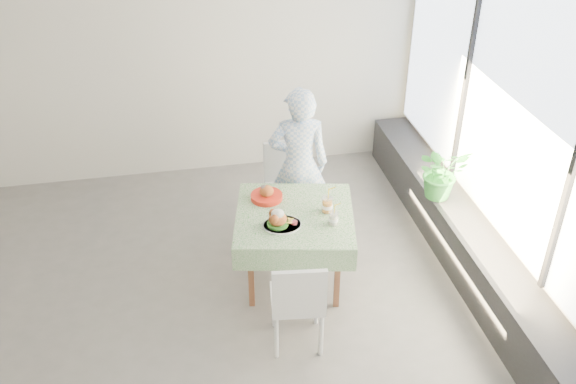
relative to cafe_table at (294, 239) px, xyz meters
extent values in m
plane|color=#615E5C|center=(-1.14, -0.23, -0.46)|extent=(6.00, 6.00, 0.00)
cube|color=beige|center=(-1.14, 2.27, 0.94)|extent=(6.00, 0.02, 2.80)
cube|color=beige|center=(1.86, -0.23, 0.94)|extent=(0.02, 5.00, 2.80)
cube|color=#D1E0F9|center=(1.83, -0.23, 1.19)|extent=(0.01, 4.80, 2.18)
cube|color=black|center=(1.66, -0.23, -0.21)|extent=(0.40, 4.80, 0.50)
cube|color=brown|center=(0.00, 0.00, 0.25)|extent=(1.06, 1.06, 0.04)
cube|color=beige|center=(0.00, 0.00, 0.28)|extent=(1.23, 1.23, 0.01)
cube|color=white|center=(0.12, 0.80, 0.02)|extent=(0.48, 0.48, 0.04)
cube|color=white|center=(0.11, 1.00, 0.27)|extent=(0.45, 0.08, 0.45)
cube|color=white|center=(-0.14, -0.80, 0.00)|extent=(0.47, 0.47, 0.04)
cube|color=white|center=(-0.16, -0.99, 0.23)|extent=(0.43, 0.09, 0.43)
imported|color=#8AADDC|center=(0.19, 0.71, 0.36)|extent=(0.64, 0.46, 1.65)
cylinder|color=white|center=(-0.14, -0.16, 0.29)|extent=(0.34, 0.34, 0.02)
cylinder|color=#195014|center=(-0.18, -0.16, 0.31)|extent=(0.19, 0.19, 0.02)
ellipsoid|color=#9C5225|center=(-0.18, -0.16, 0.36)|extent=(0.16, 0.15, 0.12)
ellipsoid|color=white|center=(-0.18, -0.16, 0.42)|extent=(0.11, 0.11, 0.08)
cylinder|color=#A91015|center=(-0.04, -0.18, 0.32)|extent=(0.06, 0.06, 0.03)
cylinder|color=white|center=(0.30, -0.02, 0.35)|extent=(0.10, 0.10, 0.14)
cylinder|color=orange|center=(0.30, -0.02, 0.34)|extent=(0.09, 0.09, 0.10)
cylinder|color=white|center=(0.30, -0.02, 0.43)|extent=(0.11, 0.11, 0.01)
cylinder|color=yellow|center=(0.30, -0.02, 0.48)|extent=(0.01, 0.04, 0.20)
cylinder|color=white|center=(0.30, -0.22, 0.34)|extent=(0.08, 0.08, 0.12)
cylinder|color=#F1ECCA|center=(0.30, -0.22, 0.33)|extent=(0.07, 0.07, 0.09)
cylinder|color=white|center=(0.30, -0.22, 0.40)|extent=(0.09, 0.09, 0.01)
cylinder|color=yellow|center=(0.31, -0.22, 0.44)|extent=(0.01, 0.03, 0.16)
cylinder|color=red|center=(-0.20, 0.29, 0.30)|extent=(0.30, 0.30, 0.05)
cylinder|color=white|center=(-0.20, 0.29, 0.32)|extent=(0.25, 0.25, 0.02)
ellipsoid|color=#9C5225|center=(-0.20, 0.29, 0.37)|extent=(0.13, 0.12, 0.11)
imported|color=#2A7928|center=(1.56, 0.39, 0.32)|extent=(0.54, 0.48, 0.55)
camera|label=1|loc=(-0.97, -4.64, 3.54)|focal=40.00mm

